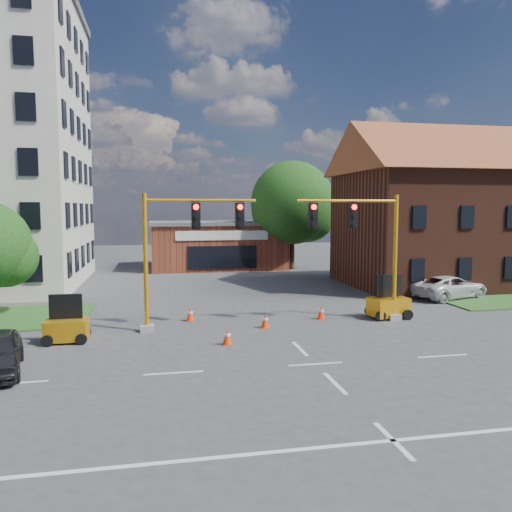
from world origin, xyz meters
name	(u,v)px	position (x,y,z in m)	size (l,w,h in m)	color
ground	(315,364)	(0.00, 0.00, 0.00)	(120.00, 120.00, 0.00)	#3A3A3D
lane_markings	(347,395)	(0.00, -3.00, 0.01)	(60.00, 36.00, 0.01)	silver
brick_shop	(217,244)	(0.00, 29.98, 2.16)	(12.40, 8.40, 4.30)	maroon
townhouse_row	(485,203)	(18.00, 16.00, 5.93)	(21.00, 11.00, 11.50)	#4E2317
tree_large	(296,205)	(6.88, 27.08, 5.78)	(7.89, 7.51, 9.79)	#352613
signal_mast_west	(183,244)	(-4.36, 6.00, 3.92)	(5.30, 0.60, 6.20)	gray
signal_mast_east	(364,242)	(4.36, 6.00, 3.92)	(5.30, 0.60, 6.20)	gray
trailer_west	(67,328)	(-9.24, 4.84, 0.60)	(1.71, 1.16, 1.92)	orange
trailer_east	(389,305)	(5.98, 6.52, 0.67)	(2.05, 1.55, 2.13)	orange
cone_a	(227,337)	(-2.74, 3.10, 0.34)	(0.40, 0.40, 0.70)	#FB3B0D
cone_b	(190,314)	(-3.95, 7.76, 0.34)	(0.40, 0.40, 0.70)	#FB3B0D
cone_c	(265,321)	(-0.62, 5.62, 0.34)	(0.40, 0.40, 0.70)	#FB3B0D
cone_d	(321,313)	(2.51, 6.85, 0.34)	(0.40, 0.40, 0.70)	#FB3B0D
pickup_white	(449,287)	(12.17, 10.92, 0.70)	(2.33, 5.04, 1.40)	white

